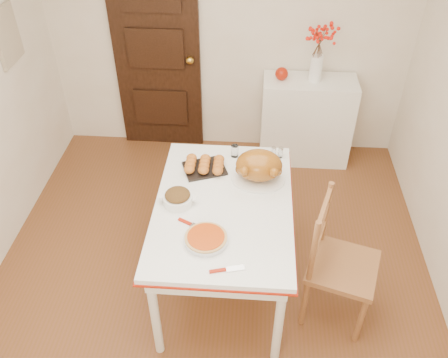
# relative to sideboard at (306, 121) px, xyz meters

# --- Properties ---
(floor) EXTENTS (3.50, 4.00, 0.00)m
(floor) POSITION_rel_sideboard_xyz_m (-0.80, -1.78, -0.45)
(floor) COLOR brown
(floor) RESTS_ON ground
(wall_back) EXTENTS (3.50, 0.00, 2.50)m
(wall_back) POSITION_rel_sideboard_xyz_m (-0.80, 0.22, 0.80)
(wall_back) COLOR silver
(wall_back) RESTS_ON ground
(door_back) EXTENTS (0.85, 0.06, 2.06)m
(door_back) POSITION_rel_sideboard_xyz_m (-1.50, 0.19, 0.58)
(door_back) COLOR black
(door_back) RESTS_ON ground
(photo_board) EXTENTS (0.03, 0.35, 0.45)m
(photo_board) POSITION_rel_sideboard_xyz_m (-2.53, -0.58, 1.05)
(photo_board) COLOR beige
(photo_board) RESTS_ON ground
(sideboard) EXTENTS (0.89, 0.40, 0.89)m
(sideboard) POSITION_rel_sideboard_xyz_m (0.00, 0.00, 0.00)
(sideboard) COLOR white
(sideboard) RESTS_ON floor
(kitchen_table) EXTENTS (0.96, 1.40, 0.84)m
(kitchen_table) POSITION_rel_sideboard_xyz_m (-0.71, -1.73, -0.03)
(kitchen_table) COLOR white
(kitchen_table) RESTS_ON floor
(chair_oak) EXTENTS (0.57, 0.57, 1.03)m
(chair_oak) POSITION_rel_sideboard_xyz_m (0.13, -1.93, 0.07)
(chair_oak) COLOR brown
(chair_oak) RESTS_ON floor
(berry_vase) EXTENTS (0.27, 0.27, 0.52)m
(berry_vase) POSITION_rel_sideboard_xyz_m (0.03, 0.00, 0.71)
(berry_vase) COLOR white
(berry_vase) RESTS_ON sideboard
(apple) EXTENTS (0.12, 0.12, 0.12)m
(apple) POSITION_rel_sideboard_xyz_m (-0.28, 0.00, 0.51)
(apple) COLOR #9D1906
(apple) RESTS_ON sideboard
(turkey_platter) EXTENTS (0.41, 0.34, 0.25)m
(turkey_platter) POSITION_rel_sideboard_xyz_m (-0.47, -1.45, 0.51)
(turkey_platter) COLOR #A35D1D
(turkey_platter) RESTS_ON kitchen_table
(pumpkin_pie) EXTENTS (0.31, 0.31, 0.06)m
(pumpkin_pie) POSITION_rel_sideboard_xyz_m (-0.79, -2.08, 0.42)
(pumpkin_pie) COLOR #B13707
(pumpkin_pie) RESTS_ON kitchen_table
(stuffing_dish) EXTENTS (0.29, 0.24, 0.10)m
(stuffing_dish) POSITION_rel_sideboard_xyz_m (-1.02, -1.74, 0.44)
(stuffing_dish) COLOR #4E3918
(stuffing_dish) RESTS_ON kitchen_table
(rolls_tray) EXTENTS (0.36, 0.32, 0.08)m
(rolls_tray) POSITION_rel_sideboard_xyz_m (-0.87, -1.35, 0.43)
(rolls_tray) COLOR #CB6D21
(rolls_tray) RESTS_ON kitchen_table
(pie_server) EXTENTS (0.22, 0.11, 0.01)m
(pie_server) POSITION_rel_sideboard_xyz_m (-0.64, -2.30, 0.39)
(pie_server) COLOR silver
(pie_server) RESTS_ON kitchen_table
(carving_knife) EXTENTS (0.27, 0.18, 0.01)m
(carving_knife) POSITION_rel_sideboard_xyz_m (-0.87, -1.96, 0.39)
(carving_knife) COLOR silver
(carving_knife) RESTS_ON kitchen_table
(drinking_glass) EXTENTS (0.07, 0.07, 0.10)m
(drinking_glass) POSITION_rel_sideboard_xyz_m (-0.66, -1.17, 0.44)
(drinking_glass) COLOR white
(drinking_glass) RESTS_ON kitchen_table
(shaker_pair) EXTENTS (0.09, 0.04, 0.09)m
(shaker_pair) POSITION_rel_sideboard_xyz_m (-0.34, -1.16, 0.43)
(shaker_pair) COLOR white
(shaker_pair) RESTS_ON kitchen_table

